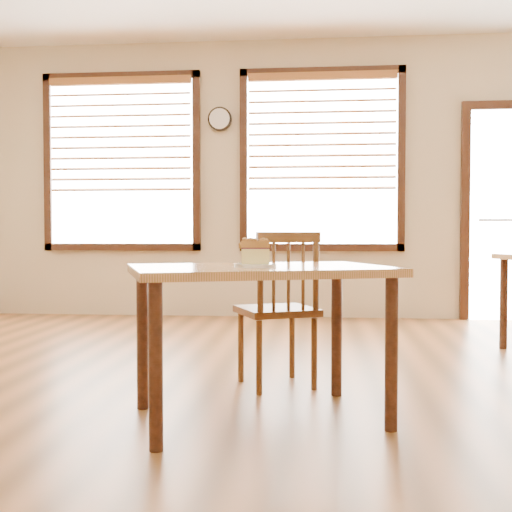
{
  "coord_description": "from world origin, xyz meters",
  "views": [
    {
      "loc": [
        0.26,
        -2.96,
        0.91
      ],
      "look_at": [
        -0.03,
        0.07,
        0.8
      ],
      "focal_mm": 45.0,
      "sensor_mm": 36.0,
      "label": 1
    }
  ],
  "objects_px": {
    "cake_slice": "(255,251)",
    "cafe_chair_main": "(279,308)",
    "plate": "(255,266)",
    "cafe_table_main": "(259,286)",
    "wall_clock": "(220,119)"
  },
  "relations": [
    {
      "from": "cafe_chair_main",
      "to": "cafe_table_main",
      "type": "bearing_deg",
      "value": 60.63
    },
    {
      "from": "cafe_chair_main",
      "to": "cake_slice",
      "type": "bearing_deg",
      "value": 60.36
    },
    {
      "from": "plate",
      "to": "cake_slice",
      "type": "bearing_deg",
      "value": -173.17
    },
    {
      "from": "wall_clock",
      "to": "cafe_chair_main",
      "type": "distance_m",
      "value": 3.67
    },
    {
      "from": "cafe_table_main",
      "to": "cake_slice",
      "type": "bearing_deg",
      "value": -117.22
    },
    {
      "from": "cafe_chair_main",
      "to": "plate",
      "type": "relative_size",
      "value": 4.66
    },
    {
      "from": "cake_slice",
      "to": "cafe_chair_main",
      "type": "bearing_deg",
      "value": 78.87
    },
    {
      "from": "wall_clock",
      "to": "cafe_table_main",
      "type": "bearing_deg",
      "value": -78.49
    },
    {
      "from": "wall_clock",
      "to": "cafe_table_main",
      "type": "height_order",
      "value": "wall_clock"
    },
    {
      "from": "cake_slice",
      "to": "plate",
      "type": "bearing_deg",
      "value": 0.82
    },
    {
      "from": "cafe_chair_main",
      "to": "cake_slice",
      "type": "height_order",
      "value": "cafe_chair_main"
    },
    {
      "from": "wall_clock",
      "to": "cafe_table_main",
      "type": "relative_size",
      "value": 0.18
    },
    {
      "from": "wall_clock",
      "to": "cake_slice",
      "type": "height_order",
      "value": "wall_clock"
    },
    {
      "from": "wall_clock",
      "to": "plate",
      "type": "height_order",
      "value": "wall_clock"
    },
    {
      "from": "cafe_chair_main",
      "to": "plate",
      "type": "bearing_deg",
      "value": 60.42
    }
  ]
}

